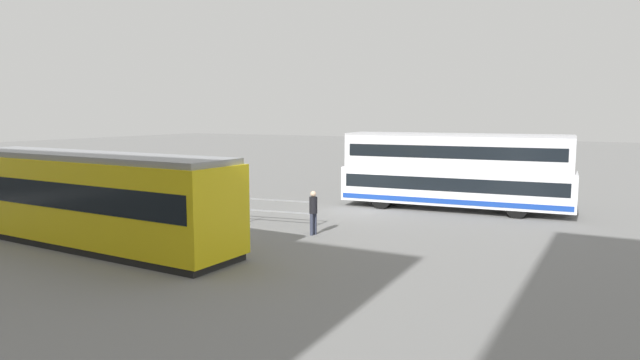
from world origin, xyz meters
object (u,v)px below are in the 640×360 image
at_px(pedestrian_near_railing, 207,203).
at_px(info_sign, 206,180).
at_px(double_decker_bus, 455,171).
at_px(tram_yellow, 88,198).
at_px(pedestrian_crossing, 313,210).

height_order(pedestrian_near_railing, info_sign, info_sign).
bearing_deg(double_decker_bus, tram_yellow, 54.39).
distance_m(double_decker_bus, pedestrian_crossing, 9.09).
relative_size(pedestrian_near_railing, info_sign, 0.73).
distance_m(tram_yellow, pedestrian_near_railing, 5.11).
height_order(double_decker_bus, tram_yellow, double_decker_bus).
xyz_separation_m(pedestrian_crossing, info_sign, (6.93, -1.83, 0.60)).
bearing_deg(info_sign, pedestrian_near_railing, 130.63).
xyz_separation_m(double_decker_bus, info_sign, (10.32, 6.55, -0.32)).
height_order(double_decker_bus, pedestrian_near_railing, double_decker_bus).
bearing_deg(double_decker_bus, pedestrian_crossing, 67.94).
relative_size(tram_yellow, pedestrian_near_railing, 7.59).
distance_m(pedestrian_near_railing, pedestrian_crossing, 4.95).
height_order(pedestrian_near_railing, pedestrian_crossing, pedestrian_crossing).
distance_m(pedestrian_near_railing, info_sign, 3.15).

